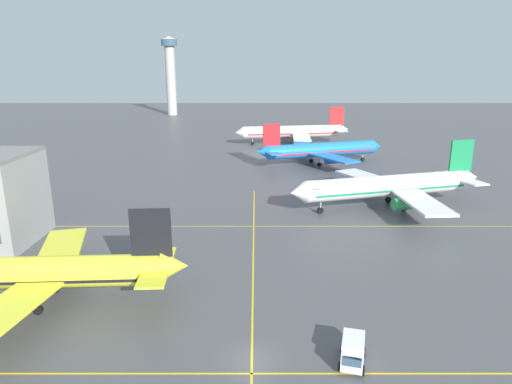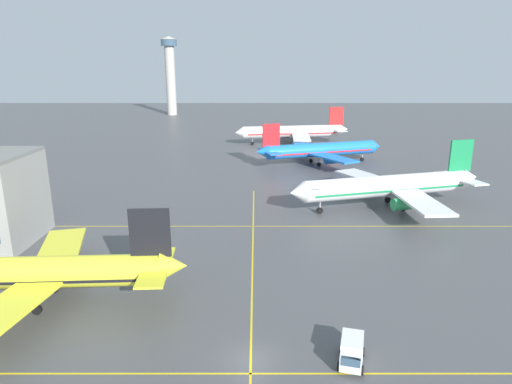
{
  "view_description": "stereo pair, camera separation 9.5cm",
  "coord_description": "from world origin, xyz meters",
  "px_view_note": "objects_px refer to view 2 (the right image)",
  "views": [
    {
      "loc": [
        0.37,
        -33.79,
        24.76
      ],
      "look_at": [
        0.32,
        35.82,
        5.32
      ],
      "focal_mm": 31.13,
      "sensor_mm": 36.0,
      "label": 1
    },
    {
      "loc": [
        0.46,
        -33.79,
        24.76
      ],
      "look_at": [
        0.32,
        35.82,
        5.32
      ],
      "focal_mm": 31.13,
      "sensor_mm": 36.0,
      "label": 2
    }
  ],
  "objects_px": {
    "airliner_far_left_stand": "(294,132)",
    "service_truck_catering": "(352,351)",
    "airliner_second_row": "(391,186)",
    "control_tower": "(171,70)",
    "airliner_front_gate": "(31,273)",
    "airliner_third_row": "(321,150)"
  },
  "relations": [
    {
      "from": "airliner_far_left_stand",
      "to": "service_truck_catering",
      "type": "bearing_deg",
      "value": -92.11
    },
    {
      "from": "airliner_second_row",
      "to": "control_tower",
      "type": "height_order",
      "value": "control_tower"
    },
    {
      "from": "airliner_front_gate",
      "to": "control_tower",
      "type": "distance_m",
      "value": 205.96
    },
    {
      "from": "airliner_front_gate",
      "to": "control_tower",
      "type": "bearing_deg",
      "value": 96.13
    },
    {
      "from": "airliner_third_row",
      "to": "airliner_front_gate",
      "type": "bearing_deg",
      "value": -119.52
    },
    {
      "from": "airliner_front_gate",
      "to": "airliner_third_row",
      "type": "bearing_deg",
      "value": 60.48
    },
    {
      "from": "airliner_far_left_stand",
      "to": "airliner_second_row",
      "type": "bearing_deg",
      "value": -80.5
    },
    {
      "from": "airliner_third_row",
      "to": "airliner_second_row",
      "type": "bearing_deg",
      "value": -78.95
    },
    {
      "from": "airliner_front_gate",
      "to": "service_truck_catering",
      "type": "relative_size",
      "value": 7.7
    },
    {
      "from": "airliner_far_left_stand",
      "to": "control_tower",
      "type": "bearing_deg",
      "value": 120.99
    },
    {
      "from": "airliner_third_row",
      "to": "airliner_far_left_stand",
      "type": "height_order",
      "value": "airliner_far_left_stand"
    },
    {
      "from": "airliner_second_row",
      "to": "airliner_third_row",
      "type": "xyz_separation_m",
      "value": [
        -7.44,
        38.13,
        -0.22
      ]
    },
    {
      "from": "service_truck_catering",
      "to": "control_tower",
      "type": "xyz_separation_m",
      "value": [
        -54.46,
        214.0,
        22.54
      ]
    },
    {
      "from": "airliner_front_gate",
      "to": "airliner_second_row",
      "type": "bearing_deg",
      "value": 35.53
    },
    {
      "from": "airliner_second_row",
      "to": "control_tower",
      "type": "relative_size",
      "value": 0.92
    },
    {
      "from": "airliner_second_row",
      "to": "airliner_third_row",
      "type": "distance_m",
      "value": 38.85
    },
    {
      "from": "airliner_second_row",
      "to": "service_truck_catering",
      "type": "relative_size",
      "value": 8.52
    },
    {
      "from": "airliner_second_row",
      "to": "control_tower",
      "type": "xyz_separation_m",
      "value": [
        -70.65,
        168.99,
        19.64
      ]
    },
    {
      "from": "airliner_second_row",
      "to": "airliner_far_left_stand",
      "type": "bearing_deg",
      "value": 99.5
    },
    {
      "from": "airliner_second_row",
      "to": "control_tower",
      "type": "distance_m",
      "value": 184.22
    },
    {
      "from": "airliner_third_row",
      "to": "service_truck_catering",
      "type": "bearing_deg",
      "value": -96.01
    },
    {
      "from": "airliner_front_gate",
      "to": "service_truck_catering",
      "type": "distance_m",
      "value": 34.21
    }
  ]
}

